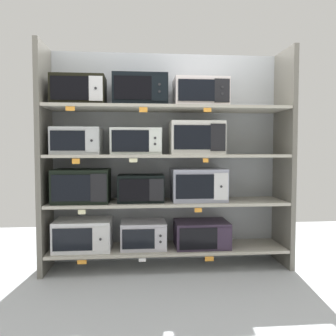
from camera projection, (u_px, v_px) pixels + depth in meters
name	position (u px, v px, depth m)	size (l,w,h in m)	color
ground	(180.00, 313.00, 2.59)	(6.41, 6.00, 0.02)	#B2B7BC
back_panel	(166.00, 158.00, 3.79)	(2.61, 0.04, 2.26)	#9EA3A8
upright_left	(44.00, 159.00, 3.42)	(0.05, 0.49, 2.26)	#68645B
upright_right	(284.00, 158.00, 3.63)	(0.05, 0.49, 2.26)	#68645B
shelf_0	(168.00, 248.00, 3.58)	(2.41, 0.49, 0.03)	#ADA899
microwave_0	(83.00, 234.00, 3.49)	(0.56, 0.42, 0.30)	silver
microwave_1	(144.00, 235.00, 3.54)	(0.46, 0.37, 0.27)	#BCB9C3
microwave_2	(201.00, 234.00, 3.60)	(0.55, 0.41, 0.26)	#33263A
price_tag_0	(82.00, 262.00, 3.26)	(0.09, 0.00, 0.04)	orange
price_tag_1	(142.00, 260.00, 3.31)	(0.07, 0.00, 0.03)	white
price_tag_2	(209.00, 259.00, 3.37)	(0.09, 0.00, 0.05)	orange
shelf_1	(168.00, 202.00, 3.55)	(2.41, 0.49, 0.03)	#ADA899
microwave_3	(82.00, 186.00, 3.46)	(0.55, 0.42, 0.33)	black
microwave_4	(141.00, 188.00, 3.51)	(0.46, 0.35, 0.27)	black
microwave_5	(198.00, 185.00, 3.56)	(0.55, 0.40, 0.33)	#989BAD
price_tag_3	(82.00, 212.00, 3.23)	(0.07, 0.00, 0.04)	beige
price_tag_4	(198.00, 210.00, 3.33)	(0.07, 0.00, 0.04)	orange
shelf_2	(168.00, 156.00, 3.52)	(2.41, 0.49, 0.03)	#ADA899
microwave_6	(77.00, 141.00, 3.43)	(0.47, 0.42, 0.27)	#B5B8B9
microwave_7	(136.00, 141.00, 3.48)	(0.51, 0.36, 0.26)	silver
microwave_8	(196.00, 138.00, 3.54)	(0.55, 0.35, 0.34)	silver
price_tag_5	(76.00, 161.00, 3.20)	(0.07, 0.00, 0.05)	orange
price_tag_6	(133.00, 160.00, 3.25)	(0.08, 0.00, 0.04)	beige
price_tag_7	(206.00, 160.00, 3.31)	(0.05, 0.00, 0.04)	orange
shelf_3	(168.00, 108.00, 3.50)	(2.41, 0.49, 0.03)	#ADA899
microwave_9	(79.00, 91.00, 3.41)	(0.52, 0.36, 0.29)	black
microwave_10	(140.00, 91.00, 3.46)	(0.54, 0.39, 0.31)	black
microwave_11	(200.00, 93.00, 3.51)	(0.54, 0.36, 0.29)	silver
price_tag_8	(70.00, 109.00, 3.17)	(0.08, 0.00, 0.04)	orange
price_tag_9	(143.00, 110.00, 3.23)	(0.08, 0.00, 0.05)	orange
price_tag_10	(207.00, 110.00, 3.28)	(0.08, 0.00, 0.04)	orange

